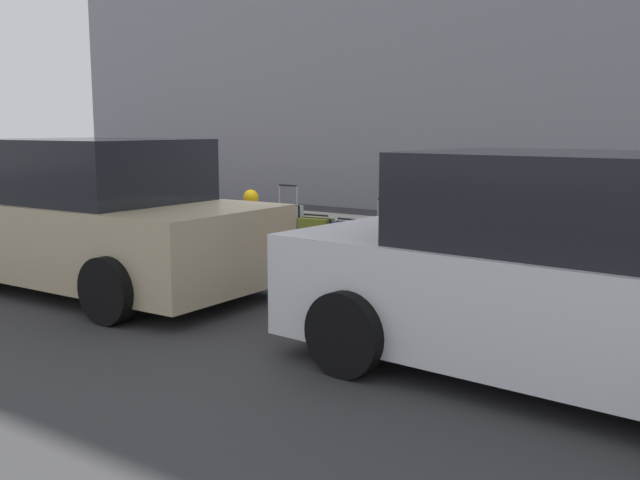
{
  "coord_description": "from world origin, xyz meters",
  "views": [
    {
      "loc": [
        -6.03,
        6.78,
        1.81
      ],
      "look_at": [
        -1.71,
        0.73,
        0.66
      ],
      "focal_mm": 40.93,
      "sensor_mm": 36.0,
      "label": 1
    }
  ],
  "objects_px": {
    "suitcase_silver_8": "(288,230)",
    "parked_car_white_0": "(570,277)",
    "suitcase_maroon_3": "(465,245)",
    "suitcase_black_2": "(509,254)",
    "fire_hydrant": "(251,218)",
    "suitcase_teal_5": "(387,244)",
    "bollard_post": "(215,216)",
    "suitcase_navy_6": "(351,242)",
    "suitcase_olive_0": "(597,259)",
    "suitcase_olive_7": "(316,238)",
    "suitcase_red_4": "(422,245)",
    "parked_car_beige_1": "(95,220)",
    "suitcase_silver_1": "(549,251)"
  },
  "relations": [
    {
      "from": "suitcase_red_4",
      "to": "suitcase_black_2",
      "type": "bearing_deg",
      "value": -179.59
    },
    {
      "from": "suitcase_teal_5",
      "to": "parked_car_white_0",
      "type": "xyz_separation_m",
      "value": [
        -2.94,
        2.49,
        0.36
      ]
    },
    {
      "from": "suitcase_olive_0",
      "to": "suitcase_red_4",
      "type": "relative_size",
      "value": 1.0
    },
    {
      "from": "suitcase_black_2",
      "to": "fire_hydrant",
      "type": "relative_size",
      "value": 0.97
    },
    {
      "from": "suitcase_silver_1",
      "to": "suitcase_red_4",
      "type": "relative_size",
      "value": 1.13
    },
    {
      "from": "suitcase_silver_1",
      "to": "parked_car_white_0",
      "type": "bearing_deg",
      "value": 111.01
    },
    {
      "from": "suitcase_silver_1",
      "to": "parked_car_white_0",
      "type": "relative_size",
      "value": 0.24
    },
    {
      "from": "suitcase_silver_8",
      "to": "bollard_post",
      "type": "bearing_deg",
      "value": 4.62
    },
    {
      "from": "suitcase_olive_7",
      "to": "suitcase_olive_0",
      "type": "bearing_deg",
      "value": -177.74
    },
    {
      "from": "suitcase_red_4",
      "to": "suitcase_navy_6",
      "type": "relative_size",
      "value": 1.61
    },
    {
      "from": "suitcase_maroon_3",
      "to": "bollard_post",
      "type": "bearing_deg",
      "value": 3.28
    },
    {
      "from": "suitcase_maroon_3",
      "to": "suitcase_silver_8",
      "type": "distance_m",
      "value": 2.47
    },
    {
      "from": "suitcase_olive_7",
      "to": "parked_car_beige_1",
      "type": "height_order",
      "value": "parked_car_beige_1"
    },
    {
      "from": "suitcase_maroon_3",
      "to": "suitcase_olive_7",
      "type": "xyz_separation_m",
      "value": [
        2.0,
        0.13,
        -0.08
      ]
    },
    {
      "from": "suitcase_teal_5",
      "to": "parked_car_beige_1",
      "type": "xyz_separation_m",
      "value": [
        2.32,
        2.49,
        0.38
      ]
    },
    {
      "from": "suitcase_silver_1",
      "to": "suitcase_red_4",
      "type": "bearing_deg",
      "value": -1.45
    },
    {
      "from": "suitcase_black_2",
      "to": "suitcase_navy_6",
      "type": "bearing_deg",
      "value": 3.37
    },
    {
      "from": "suitcase_olive_0",
      "to": "fire_hydrant",
      "type": "height_order",
      "value": "suitcase_olive_0"
    },
    {
      "from": "suitcase_olive_7",
      "to": "bollard_post",
      "type": "xyz_separation_m",
      "value": [
        1.69,
        0.08,
        0.18
      ]
    },
    {
      "from": "suitcase_olive_0",
      "to": "suitcase_teal_5",
      "type": "height_order",
      "value": "suitcase_olive_0"
    },
    {
      "from": "suitcase_red_4",
      "to": "parked_car_beige_1",
      "type": "distance_m",
      "value": 3.77
    },
    {
      "from": "suitcase_silver_8",
      "to": "parked_car_white_0",
      "type": "distance_m",
      "value": 5.01
    },
    {
      "from": "suitcase_maroon_3",
      "to": "suitcase_silver_1",
      "type": "bearing_deg",
      "value": 178.24
    },
    {
      "from": "suitcase_black_2",
      "to": "bollard_post",
      "type": "distance_m",
      "value": 4.22
    },
    {
      "from": "suitcase_teal_5",
      "to": "suitcase_navy_6",
      "type": "xyz_separation_m",
      "value": [
        0.47,
        0.09,
        -0.01
      ]
    },
    {
      "from": "suitcase_teal_5",
      "to": "suitcase_navy_6",
      "type": "bearing_deg",
      "value": 10.61
    },
    {
      "from": "suitcase_maroon_3",
      "to": "suitcase_red_4",
      "type": "distance_m",
      "value": 0.55
    },
    {
      "from": "suitcase_red_4",
      "to": "suitcase_olive_7",
      "type": "relative_size",
      "value": 1.55
    },
    {
      "from": "suitcase_teal_5",
      "to": "suitcase_silver_8",
      "type": "distance_m",
      "value": 1.46
    },
    {
      "from": "suitcase_black_2",
      "to": "suitcase_olive_7",
      "type": "relative_size",
      "value": 1.39
    },
    {
      "from": "suitcase_silver_8",
      "to": "parked_car_white_0",
      "type": "xyz_separation_m",
      "value": [
        -4.4,
        2.39,
        0.29
      ]
    },
    {
      "from": "suitcase_maroon_3",
      "to": "parked_car_beige_1",
      "type": "bearing_deg",
      "value": 36.93
    },
    {
      "from": "suitcase_olive_0",
      "to": "suitcase_black_2",
      "type": "bearing_deg",
      "value": -0.79
    },
    {
      "from": "suitcase_maroon_3",
      "to": "parked_car_white_0",
      "type": "relative_size",
      "value": 0.21
    },
    {
      "from": "suitcase_olive_0",
      "to": "parked_car_beige_1",
      "type": "height_order",
      "value": "parked_car_beige_1"
    },
    {
      "from": "suitcase_navy_6",
      "to": "suitcase_silver_8",
      "type": "height_order",
      "value": "suitcase_silver_8"
    },
    {
      "from": "suitcase_silver_1",
      "to": "suitcase_maroon_3",
      "type": "relative_size",
      "value": 1.12
    },
    {
      "from": "suitcase_silver_8",
      "to": "parked_car_beige_1",
      "type": "bearing_deg",
      "value": 70.0
    },
    {
      "from": "suitcase_teal_5",
      "to": "parked_car_white_0",
      "type": "bearing_deg",
      "value": 139.73
    },
    {
      "from": "suitcase_teal_5",
      "to": "suitcase_olive_7",
      "type": "distance_m",
      "value": 0.99
    },
    {
      "from": "suitcase_red_4",
      "to": "suitcase_teal_5",
      "type": "height_order",
      "value": "suitcase_red_4"
    },
    {
      "from": "suitcase_navy_6",
      "to": "suitcase_olive_7",
      "type": "bearing_deg",
      "value": 3.48
    },
    {
      "from": "fire_hydrant",
      "to": "parked_car_white_0",
      "type": "height_order",
      "value": "parked_car_white_0"
    },
    {
      "from": "parked_car_white_0",
      "to": "fire_hydrant",
      "type": "bearing_deg",
      "value": -25.68
    },
    {
      "from": "suitcase_silver_1",
      "to": "fire_hydrant",
      "type": "relative_size",
      "value": 1.22
    },
    {
      "from": "suitcase_black_2",
      "to": "parked_car_beige_1",
      "type": "height_order",
      "value": "parked_car_beige_1"
    },
    {
      "from": "suitcase_olive_7",
      "to": "suitcase_red_4",
      "type": "bearing_deg",
      "value": -174.43
    },
    {
      "from": "fire_hydrant",
      "to": "parked_car_beige_1",
      "type": "distance_m",
      "value": 2.46
    },
    {
      "from": "suitcase_teal_5",
      "to": "suitcase_silver_8",
      "type": "relative_size",
      "value": 0.88
    },
    {
      "from": "suitcase_silver_1",
      "to": "suitcase_teal_5",
      "type": "height_order",
      "value": "suitcase_silver_1"
    }
  ]
}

